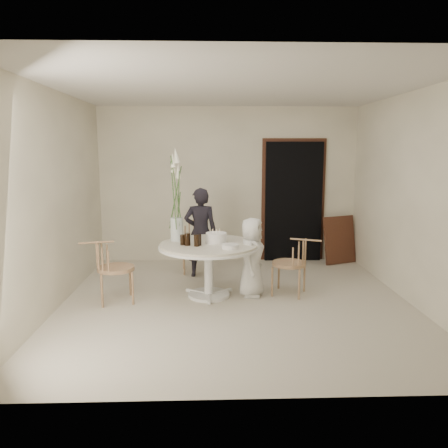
{
  "coord_description": "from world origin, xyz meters",
  "views": [
    {
      "loc": [
        -0.34,
        -5.43,
        1.96
      ],
      "look_at": [
        -0.14,
        0.3,
        0.98
      ],
      "focal_mm": 35.0,
      "sensor_mm": 36.0,
      "label": 1
    }
  ],
  "objects_px": {
    "flower_vase": "(176,205)",
    "boy": "(252,257)",
    "chair_left": "(106,263)",
    "chair_far": "(195,239)",
    "table": "(209,252)",
    "chair_right": "(297,258)",
    "birthday_cake": "(216,238)",
    "girl": "(201,232)"
  },
  "relations": [
    {
      "from": "girl",
      "to": "flower_vase",
      "type": "relative_size",
      "value": 1.1
    },
    {
      "from": "chair_right",
      "to": "birthday_cake",
      "type": "distance_m",
      "value": 1.13
    },
    {
      "from": "chair_left",
      "to": "girl",
      "type": "relative_size",
      "value": 0.59
    },
    {
      "from": "chair_far",
      "to": "chair_right",
      "type": "distance_m",
      "value": 1.95
    },
    {
      "from": "chair_far",
      "to": "table",
      "type": "bearing_deg",
      "value": -85.21
    },
    {
      "from": "table",
      "to": "chair_far",
      "type": "bearing_deg",
      "value": 99.93
    },
    {
      "from": "flower_vase",
      "to": "chair_left",
      "type": "bearing_deg",
      "value": -155.19
    },
    {
      "from": "table",
      "to": "chair_far",
      "type": "distance_m",
      "value": 1.36
    },
    {
      "from": "chair_far",
      "to": "birthday_cake",
      "type": "height_order",
      "value": "birthday_cake"
    },
    {
      "from": "table",
      "to": "chair_right",
      "type": "height_order",
      "value": "chair_right"
    },
    {
      "from": "table",
      "to": "chair_far",
      "type": "relative_size",
      "value": 1.68
    },
    {
      "from": "chair_left",
      "to": "flower_vase",
      "type": "height_order",
      "value": "flower_vase"
    },
    {
      "from": "chair_far",
      "to": "chair_left",
      "type": "distance_m",
      "value": 1.87
    },
    {
      "from": "chair_far",
      "to": "chair_right",
      "type": "bearing_deg",
      "value": -47.93
    },
    {
      "from": "flower_vase",
      "to": "boy",
      "type": "bearing_deg",
      "value": -11.37
    },
    {
      "from": "chair_right",
      "to": "birthday_cake",
      "type": "relative_size",
      "value": 2.84
    },
    {
      "from": "chair_left",
      "to": "boy",
      "type": "distance_m",
      "value": 1.9
    },
    {
      "from": "girl",
      "to": "boy",
      "type": "bearing_deg",
      "value": 126.12
    },
    {
      "from": "table",
      "to": "birthday_cake",
      "type": "distance_m",
      "value": 0.21
    },
    {
      "from": "boy",
      "to": "birthday_cake",
      "type": "relative_size",
      "value": 3.83
    },
    {
      "from": "table",
      "to": "chair_left",
      "type": "distance_m",
      "value": 1.33
    },
    {
      "from": "table",
      "to": "flower_vase",
      "type": "distance_m",
      "value": 0.77
    },
    {
      "from": "table",
      "to": "birthday_cake",
      "type": "relative_size",
      "value": 4.75
    },
    {
      "from": "chair_right",
      "to": "chair_left",
      "type": "relative_size",
      "value": 0.97
    },
    {
      "from": "table",
      "to": "chair_right",
      "type": "relative_size",
      "value": 1.67
    },
    {
      "from": "chair_right",
      "to": "boy",
      "type": "relative_size",
      "value": 0.74
    },
    {
      "from": "chair_right",
      "to": "chair_left",
      "type": "xyz_separation_m",
      "value": [
        -2.51,
        -0.21,
        0.02
      ]
    },
    {
      "from": "birthday_cake",
      "to": "chair_left",
      "type": "bearing_deg",
      "value": -170.11
    },
    {
      "from": "chair_right",
      "to": "flower_vase",
      "type": "height_order",
      "value": "flower_vase"
    },
    {
      "from": "chair_far",
      "to": "flower_vase",
      "type": "height_order",
      "value": "flower_vase"
    },
    {
      "from": "chair_far",
      "to": "boy",
      "type": "distance_m",
      "value": 1.56
    },
    {
      "from": "girl",
      "to": "table",
      "type": "bearing_deg",
      "value": 97.44
    },
    {
      "from": "chair_left",
      "to": "chair_far",
      "type": "bearing_deg",
      "value": -50.06
    },
    {
      "from": "chair_far",
      "to": "boy",
      "type": "xyz_separation_m",
      "value": [
        0.81,
        -1.33,
        0.02
      ]
    },
    {
      "from": "chair_left",
      "to": "girl",
      "type": "bearing_deg",
      "value": -60.27
    },
    {
      "from": "boy",
      "to": "chair_left",
      "type": "bearing_deg",
      "value": 112.89
    },
    {
      "from": "chair_right",
      "to": "girl",
      "type": "xyz_separation_m",
      "value": [
        -1.32,
        0.96,
        0.18
      ]
    },
    {
      "from": "flower_vase",
      "to": "chair_far",
      "type": "bearing_deg",
      "value": 79.75
    },
    {
      "from": "table",
      "to": "chair_left",
      "type": "height_order",
      "value": "chair_left"
    },
    {
      "from": "table",
      "to": "boy",
      "type": "distance_m",
      "value": 0.58
    },
    {
      "from": "table",
      "to": "chair_right",
      "type": "xyz_separation_m",
      "value": [
        1.2,
        0.01,
        -0.1
      ]
    },
    {
      "from": "girl",
      "to": "birthday_cake",
      "type": "bearing_deg",
      "value": 103.94
    }
  ]
}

